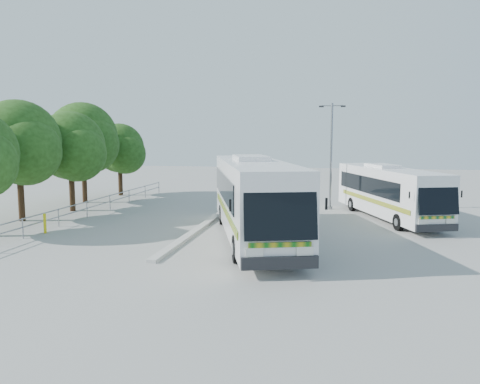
% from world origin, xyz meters
% --- Properties ---
extents(ground, '(100.00, 100.00, 0.00)m').
position_xyz_m(ground, '(0.00, 0.00, 0.00)').
color(ground, gray).
rests_on(ground, ground).
extents(kerb_divider, '(0.40, 16.00, 0.15)m').
position_xyz_m(kerb_divider, '(-2.30, 2.00, 0.07)').
color(kerb_divider, '#B2B2AD').
rests_on(kerb_divider, ground).
extents(railing, '(0.06, 22.00, 1.00)m').
position_xyz_m(railing, '(-10.00, 4.00, 0.74)').
color(railing, gray).
rests_on(railing, ground).
extents(tree_far_b, '(5.33, 5.03, 6.96)m').
position_xyz_m(tree_far_b, '(-13.02, 1.20, 4.57)').
color(tree_far_b, '#382314').
rests_on(tree_far_b, ground).
extents(tree_far_c, '(4.97, 4.69, 6.49)m').
position_xyz_m(tree_far_c, '(-12.12, 5.10, 4.26)').
color(tree_far_c, '#382314').
rests_on(tree_far_c, ground).
extents(tree_far_d, '(5.62, 5.30, 7.33)m').
position_xyz_m(tree_far_d, '(-13.31, 8.80, 4.82)').
color(tree_far_d, '#382314').
rests_on(tree_far_d, ground).
extents(tree_far_e, '(4.54, 4.28, 5.92)m').
position_xyz_m(tree_far_e, '(-12.63, 13.30, 3.89)').
color(tree_far_e, '#382314').
rests_on(tree_far_e, ground).
extents(coach_main, '(6.51, 13.56, 3.71)m').
position_xyz_m(coach_main, '(0.85, -0.80, 2.03)').
color(coach_main, white).
rests_on(coach_main, ground).
extents(coach_adjacent, '(5.56, 10.97, 3.01)m').
position_xyz_m(coach_adjacent, '(7.78, 6.06, 1.65)').
color(coach_adjacent, white).
rests_on(coach_adjacent, ground).
extents(lamppost, '(1.72, 0.23, 7.05)m').
position_xyz_m(lamppost, '(4.41, 9.13, 3.89)').
color(lamppost, gray).
rests_on(lamppost, ground).
extents(bollard, '(0.16, 0.16, 1.01)m').
position_xyz_m(bollard, '(-9.70, -1.69, 0.50)').
color(bollard, yellow).
rests_on(bollard, ground).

